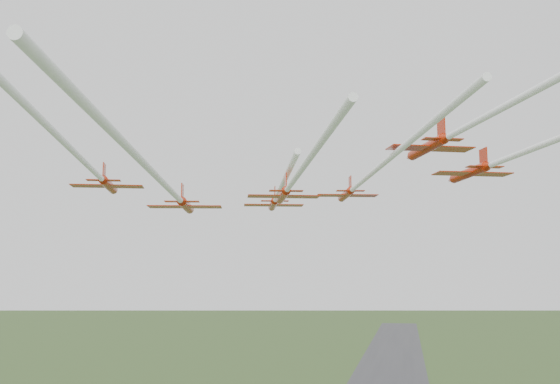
% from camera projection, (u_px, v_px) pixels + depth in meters
% --- Properties ---
extents(jet_lead, '(15.89, 46.67, 2.81)m').
position_uv_depth(jet_lead, '(277.00, 196.00, 89.67)').
color(jet_lead, '#A71E05').
extents(jet_row2_left, '(18.74, 64.00, 2.90)m').
position_uv_depth(jet_row2_left, '(168.00, 188.00, 66.90)').
color(jet_row2_left, '#A71E05').
extents(jet_row2_right, '(17.14, 54.38, 2.48)m').
position_uv_depth(jet_row2_right, '(366.00, 178.00, 71.69)').
color(jet_row2_right, '#A71E05').
extents(jet_row3_left, '(16.85, 43.79, 2.44)m').
position_uv_depth(jet_row3_left, '(93.00, 170.00, 62.30)').
color(jet_row3_left, '#A71E05').
extents(jet_row3_mid, '(15.08, 41.92, 2.38)m').
position_uv_depth(jet_row3_mid, '(292.00, 182.00, 60.24)').
color(jet_row3_mid, '#A71E05').
extents(jet_row3_right, '(18.94, 46.68, 2.75)m').
position_uv_depth(jet_row3_right, '(513.00, 156.00, 64.34)').
color(jet_row3_right, '#A71E05').
extents(jet_row4_right, '(19.09, 45.48, 2.38)m').
position_uv_depth(jet_row4_right, '(484.00, 117.00, 47.51)').
color(jet_row4_right, '#A71E05').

